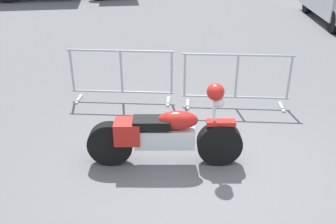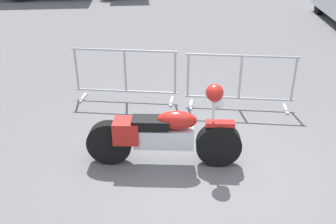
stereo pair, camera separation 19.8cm
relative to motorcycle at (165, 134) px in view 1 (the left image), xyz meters
name	(u,v)px [view 1 (the left image)]	position (x,y,z in m)	size (l,w,h in m)	color
ground_plane	(198,173)	(0.51, -0.20, -0.49)	(120.00, 120.00, 0.00)	#5B5B5E
motorcycle	(165,134)	(0.00, 0.00, 0.00)	(2.26, 0.47, 1.28)	black
crowd_barrier_near	(122,75)	(-1.12, 2.11, 0.07)	(2.07, 0.53, 1.07)	#9EA0A5
crowd_barrier_far	(236,80)	(1.12, 2.11, 0.07)	(2.07, 0.53, 1.07)	#9EA0A5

